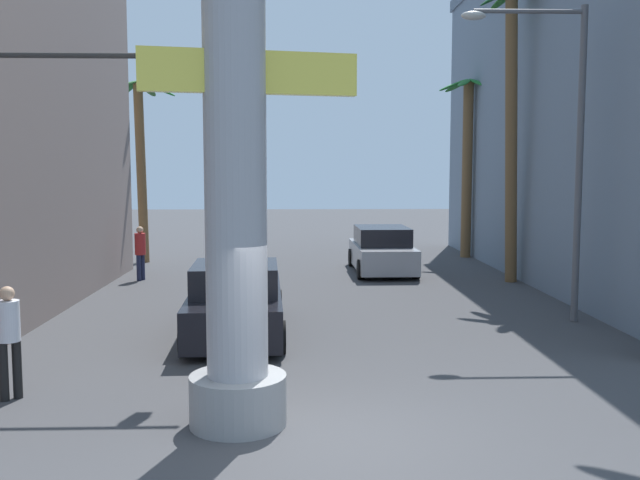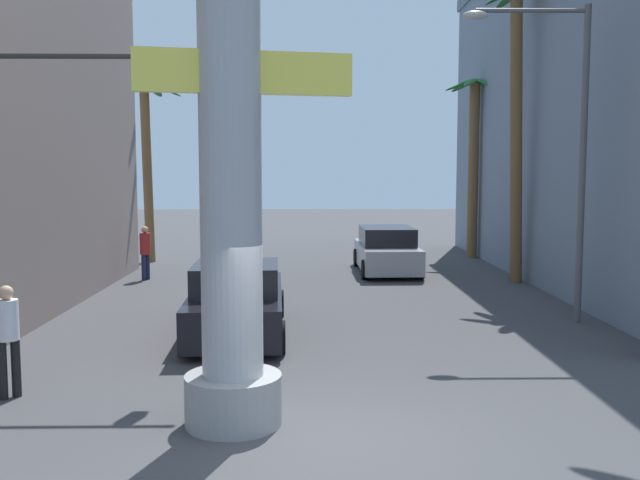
% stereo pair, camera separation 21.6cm
% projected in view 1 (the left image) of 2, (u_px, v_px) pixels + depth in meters
% --- Properties ---
extents(ground_plane, '(88.86, 88.86, 0.00)m').
position_uv_depth(ground_plane, '(314.00, 301.00, 19.09)').
color(ground_plane, '#424244').
extents(building_right, '(7.35, 20.85, 11.09)m').
position_uv_depth(building_right, '(633.00, 105.00, 22.53)').
color(building_right, slate).
rests_on(building_right, ground).
extents(neon_sign_pole, '(3.24, 1.34, 9.64)m').
position_uv_depth(neon_sign_pole, '(235.00, 111.00, 9.40)').
color(neon_sign_pole, '#9E9EA3').
rests_on(neon_sign_pole, ground).
extents(street_lamp, '(2.86, 0.28, 7.16)m').
position_uv_depth(street_lamp, '(561.00, 131.00, 16.11)').
color(street_lamp, '#59595E').
rests_on(street_lamp, ground).
extents(traffic_light_mast, '(5.12, 0.32, 5.61)m').
position_uv_depth(traffic_light_mast, '(77.00, 143.00, 12.73)').
color(traffic_light_mast, '#333333').
rests_on(traffic_light_mast, ground).
extents(car_lead, '(2.18, 5.07, 1.56)m').
position_uv_depth(car_lead, '(236.00, 302.00, 15.12)').
color(car_lead, black).
rests_on(car_lead, ground).
extents(car_far, '(2.05, 4.47, 1.56)m').
position_uv_depth(car_far, '(382.00, 251.00, 24.35)').
color(car_far, black).
rests_on(car_far, ground).
extents(palm_tree_far_left, '(2.53, 2.60, 6.86)m').
position_uv_depth(palm_tree_far_left, '(141.00, 152.00, 26.62)').
color(palm_tree_far_left, brown).
rests_on(palm_tree_far_left, ground).
extents(palm_tree_mid_right, '(2.62, 2.46, 9.10)m').
position_uv_depth(palm_tree_mid_right, '(514.00, 106.00, 21.58)').
color(palm_tree_mid_right, brown).
rests_on(palm_tree_mid_right, ground).
extents(palm_tree_far_right, '(2.41, 2.22, 7.12)m').
position_uv_depth(palm_tree_far_right, '(467.00, 152.00, 28.22)').
color(palm_tree_far_right, brown).
rests_on(palm_tree_far_right, ground).
extents(pedestrian_far_left, '(0.45, 0.45, 1.72)m').
position_uv_depth(pedestrian_far_left, '(140.00, 249.00, 22.54)').
color(pedestrian_far_left, '#1E233F').
rests_on(pedestrian_far_left, ground).
extents(pedestrian_curb_left, '(0.48, 0.48, 1.75)m').
position_uv_depth(pedestrian_curb_left, '(9.00, 333.00, 10.80)').
color(pedestrian_curb_left, black).
rests_on(pedestrian_curb_left, ground).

